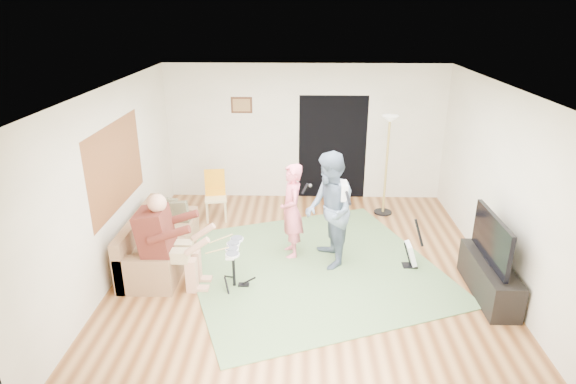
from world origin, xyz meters
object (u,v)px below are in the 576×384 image
at_px(tv_cabinet, 489,278).
at_px(television, 492,239).
at_px(drum_kit, 234,268).
at_px(guitar_spare, 411,253).
at_px(singer, 292,211).
at_px(torchiere_lamp, 388,148).
at_px(dining_chair, 216,202).
at_px(guitarist, 329,210).
at_px(sofa, 156,247).

height_order(tv_cabinet, television, television).
xyz_separation_m(drum_kit, guitar_spare, (2.60, 0.62, -0.06)).
xyz_separation_m(singer, torchiere_lamp, (1.71, 1.70, 0.54)).
distance_m(torchiere_lamp, dining_chair, 3.30).
height_order(singer, television, singer).
relative_size(singer, television, 1.26).
xyz_separation_m(guitar_spare, television, (0.85, -0.72, 0.62)).
xyz_separation_m(guitarist, television, (2.10, -0.79, -0.03)).
bearing_deg(singer, television, 56.31).
bearing_deg(guitarist, television, 59.56).
height_order(guitarist, torchiere_lamp, torchiere_lamp).
bearing_deg(torchiere_lamp, sofa, -152.03).
relative_size(sofa, dining_chair, 2.09).
bearing_deg(guitar_spare, sofa, 179.59).
distance_m(singer, television, 2.87).
bearing_deg(television, torchiere_lamp, 109.00).
relative_size(singer, dining_chair, 1.65).
height_order(dining_chair, tv_cabinet, dining_chair).
height_order(sofa, singer, singer).
bearing_deg(tv_cabinet, television, -180.00).
bearing_deg(guitarist, sofa, -98.77).
bearing_deg(tv_cabinet, dining_chair, 149.81).
bearing_deg(dining_chair, singer, -53.71).
relative_size(drum_kit, television, 0.55).
distance_m(singer, guitarist, 0.64).
relative_size(guitarist, dining_chair, 1.93).
bearing_deg(guitarist, guitar_spare, 76.77).
relative_size(torchiere_lamp, dining_chair, 2.06).
bearing_deg(singer, torchiere_lamp, 122.68).
height_order(dining_chair, television, television).
xyz_separation_m(guitarist, dining_chair, (-1.98, 1.61, -0.56)).
distance_m(sofa, television, 4.83).
xyz_separation_m(guitarist, guitar_spare, (1.25, -0.08, -0.66)).
bearing_deg(singer, guitarist, 52.67).
bearing_deg(torchiere_lamp, dining_chair, -173.63).
bearing_deg(dining_chair, television, -40.70).
xyz_separation_m(singer, guitarist, (0.56, -0.27, 0.13)).
relative_size(drum_kit, dining_chair, 0.72).
distance_m(guitar_spare, dining_chair, 3.65).
bearing_deg(drum_kit, tv_cabinet, -1.53).
xyz_separation_m(singer, television, (2.66, -1.06, 0.10)).
bearing_deg(television, guitarist, 159.36).
bearing_deg(dining_chair, torchiere_lamp, -3.84).
distance_m(torchiere_lamp, television, 2.95).
distance_m(guitar_spare, television, 1.27).
bearing_deg(dining_chair, guitar_spare, -37.78).
height_order(sofa, dining_chair, dining_chair).
bearing_deg(television, sofa, 171.08).
relative_size(guitarist, tv_cabinet, 1.26).
height_order(sofa, television, television).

